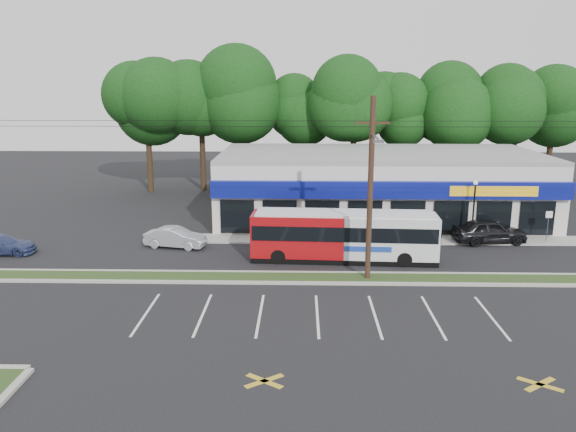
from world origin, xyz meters
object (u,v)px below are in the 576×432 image
(car_dark, at_px, (489,231))
(pedestrian_b, at_px, (351,233))
(metrobus, at_px, (344,235))
(car_blue, at_px, (1,244))
(sign_post, at_px, (548,221))
(lamp_post, at_px, (474,204))
(pedestrian_a, at_px, (340,229))
(car_silver, at_px, (175,237))
(utility_pole, at_px, (367,184))

(car_dark, distance_m, pedestrian_b, 9.45)
(metrobus, relative_size, car_blue, 2.68)
(sign_post, distance_m, metrobus, 14.66)
(car_blue, bearing_deg, pedestrian_b, -85.99)
(lamp_post, height_order, pedestrian_a, lamp_post)
(lamp_post, distance_m, pedestrian_a, 9.18)
(metrobus, bearing_deg, car_silver, 170.03)
(car_blue, bearing_deg, utility_pole, -103.35)
(utility_pole, xyz_separation_m, pedestrian_a, (-0.83, 7.57, -4.52))
(utility_pole, xyz_separation_m, pedestrian_b, (-0.17, 6.88, -4.56))
(lamp_post, height_order, pedestrian_b, lamp_post)
(car_dark, relative_size, pedestrian_a, 2.74)
(pedestrian_b, bearing_deg, car_silver, 31.51)
(metrobus, bearing_deg, car_blue, -179.09)
(lamp_post, relative_size, pedestrian_a, 2.37)
(lamp_post, distance_m, car_silver, 20.18)
(lamp_post, bearing_deg, utility_pole, -136.05)
(car_blue, bearing_deg, car_silver, -83.28)
(car_silver, xyz_separation_m, pedestrian_b, (11.66, 0.81, 0.19))
(metrobus, height_order, car_dark, metrobus)
(car_dark, xyz_separation_m, car_silver, (-21.09, -1.50, -0.17))
(car_blue, relative_size, pedestrian_b, 2.47)
(lamp_post, relative_size, pedestrian_b, 2.48)
(metrobus, xyz_separation_m, car_dark, (10.16, 4.00, -0.77))
(metrobus, height_order, car_silver, metrobus)
(sign_post, xyz_separation_m, car_blue, (-35.74, -3.31, -0.94))
(sign_post, xyz_separation_m, pedestrian_a, (-14.00, -0.07, -0.66))
(utility_pole, xyz_separation_m, sign_post, (13.17, 7.65, -3.86))
(lamp_post, distance_m, car_blue, 31.01)
(car_dark, height_order, car_blue, car_dark)
(lamp_post, bearing_deg, car_dark, -15.44)
(lamp_post, xyz_separation_m, sign_post, (5.00, -0.23, -1.12))
(utility_pole, xyz_separation_m, car_dark, (9.25, 7.57, -4.58))
(metrobus, distance_m, car_dark, 10.95)
(utility_pole, height_order, sign_post, utility_pole)
(car_dark, xyz_separation_m, pedestrian_a, (-10.09, 0.00, 0.06))
(metrobus, xyz_separation_m, pedestrian_a, (0.08, 4.00, -0.71))
(sign_post, relative_size, car_dark, 0.45)
(utility_pole, bearing_deg, car_silver, 152.83)
(sign_post, relative_size, car_blue, 0.53)
(car_dark, xyz_separation_m, car_blue, (-31.83, -3.24, -0.22))
(lamp_post, distance_m, pedestrian_b, 8.59)
(sign_post, xyz_separation_m, pedestrian_b, (-13.34, -0.76, -0.70))
(sign_post, height_order, car_dark, sign_post)
(lamp_post, distance_m, car_dark, 2.15)
(car_silver, bearing_deg, pedestrian_a, -71.09)
(utility_pole, height_order, pedestrian_b, utility_pole)
(lamp_post, xyz_separation_m, pedestrian_b, (-8.34, -0.99, -1.81))
(sign_post, bearing_deg, car_silver, -176.40)
(metrobus, distance_m, car_blue, 21.70)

